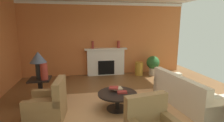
{
  "coord_description": "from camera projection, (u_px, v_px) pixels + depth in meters",
  "views": [
    {
      "loc": [
        -0.93,
        -4.36,
        2.14
      ],
      "look_at": [
        0.07,
        1.1,
        1.0
      ],
      "focal_mm": 28.07,
      "sensor_mm": 36.0,
      "label": 1
    }
  ],
  "objects": [
    {
      "name": "ground_plane",
      "position": [
        117.0,
        105.0,
        4.8
      ],
      "size": [
        8.66,
        8.66,
        0.0
      ],
      "primitive_type": "plane",
      "color": "brown"
    },
    {
      "name": "wall_fireplace",
      "position": [
        102.0,
        39.0,
        7.58
      ],
      "size": [
        7.26,
        0.12,
        3.1
      ],
      "primitive_type": "cube",
      "color": "#CC723D",
      "rests_on": "ground_plane"
    },
    {
      "name": "crown_moulding",
      "position": [
        101.0,
        3.0,
        7.21
      ],
      "size": [
        7.26,
        0.08,
        0.12
      ],
      "primitive_type": "cube",
      "color": "white"
    },
    {
      "name": "area_rug",
      "position": [
        117.0,
        109.0,
        4.54
      ],
      "size": [
        3.43,
        2.46,
        0.01
      ],
      "primitive_type": "cube",
      "color": "tan",
      "rests_on": "ground_plane"
    },
    {
      "name": "fireplace",
      "position": [
        106.0,
        62.0,
        7.6
      ],
      "size": [
        1.8,
        0.35,
        1.18
      ],
      "color": "white",
      "rests_on": "ground_plane"
    },
    {
      "name": "sofa",
      "position": [
        186.0,
        95.0,
        4.73
      ],
      "size": [
        1.1,
        2.18,
        0.85
      ],
      "color": "beige",
      "rests_on": "ground_plane"
    },
    {
      "name": "armchair_near_window",
      "position": [
        48.0,
        107.0,
        4.0
      ],
      "size": [
        0.87,
        0.87,
        0.95
      ],
      "color": "#9E7A4C",
      "rests_on": "ground_plane"
    },
    {
      "name": "coffee_table",
      "position": [
        117.0,
        97.0,
        4.47
      ],
      "size": [
        1.0,
        1.0,
        0.45
      ],
      "color": "black",
      "rests_on": "ground_plane"
    },
    {
      "name": "side_table",
      "position": [
        41.0,
        89.0,
        4.87
      ],
      "size": [
        0.56,
        0.56,
        0.7
      ],
      "color": "black",
      "rests_on": "ground_plane"
    },
    {
      "name": "table_lamp",
      "position": [
        38.0,
        60.0,
        4.7
      ],
      "size": [
        0.44,
        0.44,
        0.75
      ],
      "color": "black",
      "rests_on": "side_table"
    },
    {
      "name": "vase_tall_corner",
      "position": [
        139.0,
        69.0,
        7.62
      ],
      "size": [
        0.34,
        0.34,
        0.57
      ],
      "primitive_type": "cylinder",
      "color": "#B7892D",
      "rests_on": "ground_plane"
    },
    {
      "name": "vase_on_side_table",
      "position": [
        44.0,
        71.0,
        4.68
      ],
      "size": [
        0.19,
        0.19,
        0.45
      ],
      "primitive_type": "cylinder",
      "color": "#9E3328",
      "rests_on": "side_table"
    },
    {
      "name": "vase_mantel_right",
      "position": [
        118.0,
        44.0,
        7.49
      ],
      "size": [
        0.14,
        0.14,
        0.31
      ],
      "primitive_type": "cylinder",
      "color": "#9E3328",
      "rests_on": "fireplace"
    },
    {
      "name": "vase_mantel_left",
      "position": [
        93.0,
        45.0,
        7.3
      ],
      "size": [
        0.11,
        0.11,
        0.31
      ],
      "primitive_type": "cylinder",
      "color": "#9E3328",
      "rests_on": "fireplace"
    },
    {
      "name": "book_red_cover",
      "position": [
        122.0,
        92.0,
        4.43
      ],
      "size": [
        0.25,
        0.17,
        0.05
      ],
      "primitive_type": "cube",
      "rotation": [
        0.0,
        0.0,
        -0.09
      ],
      "color": "maroon",
      "rests_on": "coffee_table"
    },
    {
      "name": "book_art_folio",
      "position": [
        118.0,
        88.0,
        4.58
      ],
      "size": [
        0.25,
        0.22,
        0.04
      ],
      "primitive_type": "cube",
      "rotation": [
        0.0,
        0.0,
        0.1
      ],
      "color": "tan",
      "rests_on": "coffee_table"
    },
    {
      "name": "book_small_novel",
      "position": [
        114.0,
        88.0,
        4.53
      ],
      "size": [
        0.28,
        0.26,
        0.03
      ],
      "primitive_type": "cube",
      "rotation": [
        0.0,
        0.0,
        -0.3
      ],
      "color": "maroon",
      "rests_on": "coffee_table"
    },
    {
      "name": "potted_plant",
      "position": [
        153.0,
        64.0,
        7.6
      ],
      "size": [
        0.56,
        0.56,
        0.83
      ],
      "color": "#BCB29E",
      "rests_on": "ground_plane"
    }
  ]
}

